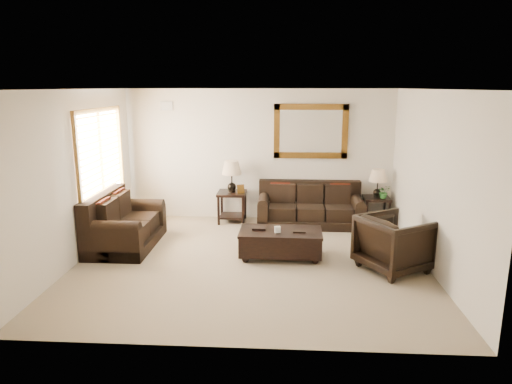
# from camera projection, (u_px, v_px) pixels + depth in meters

# --- Properties ---
(room) EXTENTS (5.51, 5.01, 2.71)m
(room) POSITION_uv_depth(u_px,v_px,m) (251.00, 179.00, 7.03)
(room) COLOR gray
(room) RESTS_ON ground
(window) EXTENTS (0.07, 1.96, 1.66)m
(window) POSITION_uv_depth(u_px,v_px,m) (101.00, 156.00, 8.02)
(window) COLOR white
(window) RESTS_ON room
(mirror) EXTENTS (1.50, 0.06, 1.10)m
(mirror) POSITION_uv_depth(u_px,v_px,m) (311.00, 131.00, 9.25)
(mirror) COLOR #44280D
(mirror) RESTS_ON room
(air_vent) EXTENTS (0.25, 0.02, 0.18)m
(air_vent) POSITION_uv_depth(u_px,v_px,m) (167.00, 106.00, 9.32)
(air_vent) COLOR #999999
(air_vent) RESTS_ON room
(sofa) EXTENTS (2.08, 0.90, 0.85)m
(sofa) POSITION_uv_depth(u_px,v_px,m) (310.00, 209.00, 9.23)
(sofa) COLOR black
(sofa) RESTS_ON room
(loveseat) EXTENTS (1.00, 1.68, 0.94)m
(loveseat) POSITION_uv_depth(u_px,v_px,m) (123.00, 227.00, 7.97)
(loveseat) COLOR black
(loveseat) RESTS_ON room
(end_table_left) EXTENTS (0.58, 0.58, 1.28)m
(end_table_left) POSITION_uv_depth(u_px,v_px,m) (232.00, 182.00, 9.29)
(end_table_left) COLOR black
(end_table_left) RESTS_ON room
(end_table_right) EXTENTS (0.51, 0.51, 1.13)m
(end_table_right) POSITION_uv_depth(u_px,v_px,m) (377.00, 189.00, 9.17)
(end_table_right) COLOR black
(end_table_right) RESTS_ON room
(coffee_table) EXTENTS (1.35, 0.74, 0.57)m
(coffee_table) POSITION_uv_depth(u_px,v_px,m) (280.00, 241.00, 7.45)
(coffee_table) COLOR black
(coffee_table) RESTS_ON room
(armchair) EXTENTS (1.20, 1.22, 0.94)m
(armchair) POSITION_uv_depth(u_px,v_px,m) (395.00, 241.00, 6.88)
(armchair) COLOR black
(armchair) RESTS_ON floor
(potted_plant) EXTENTS (0.31, 0.32, 0.21)m
(potted_plant) POSITION_uv_depth(u_px,v_px,m) (384.00, 193.00, 9.09)
(potted_plant) COLOR #21511C
(potted_plant) RESTS_ON end_table_right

